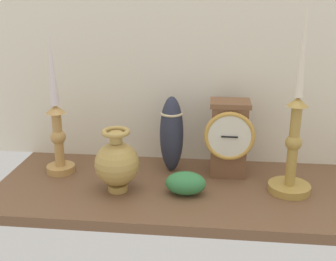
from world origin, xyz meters
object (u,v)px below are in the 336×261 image
brass_vase_bulbous (117,163)px  candlestick_tall_center (57,126)px  tall_ceramic_vase (172,134)px  candlestick_tall_left (294,143)px  mantel_clock (229,137)px

brass_vase_bulbous → candlestick_tall_center: bearing=152.7°
brass_vase_bulbous → tall_ceramic_vase: (11.32, 13.01, 3.01)cm
candlestick_tall_left → tall_ceramic_vase: 30.02cm
candlestick_tall_center → tall_ceramic_vase: 28.77cm
candlestick_tall_left → brass_vase_bulbous: size_ratio=2.88×
candlestick_tall_left → brass_vase_bulbous: 40.33cm
brass_vase_bulbous → tall_ceramic_vase: size_ratio=0.76×
candlestick_tall_center → tall_ceramic_vase: candlestick_tall_center is taller
candlestick_tall_center → mantel_clock: bearing=4.1°
tall_ceramic_vase → candlestick_tall_center: bearing=-171.6°
tall_ceramic_vase → candlestick_tall_left: bearing=-17.9°
mantel_clock → brass_vase_bulbous: (-25.72, -11.85, -2.98)cm
candlestick_tall_left → tall_ceramic_vase: size_ratio=2.20×
candlestick_tall_left → brass_vase_bulbous: (-39.83, -3.81, -5.04)cm
brass_vase_bulbous → mantel_clock: bearing=24.7°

